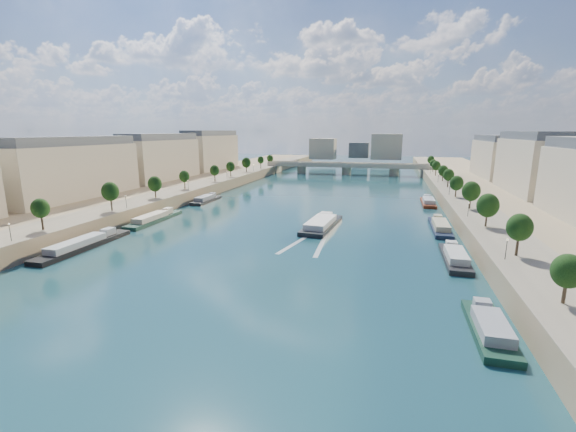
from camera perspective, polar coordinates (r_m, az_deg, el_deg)
The scene contains 17 objects.
ground at distance 141.37m, azimuth 2.39°, elevation 0.40°, with size 700.00×700.00×0.00m, color #0D363B.
quay_left at distance 171.35m, azimuth -21.82°, elevation 2.50°, with size 44.00×520.00×5.00m, color #9E8460.
quay_right at distance 143.87m, azimuth 31.63°, elevation -0.24°, with size 44.00×520.00×5.00m, color #9E8460.
pave_left at distance 162.45m, azimuth -17.64°, elevation 3.22°, with size 14.00×520.00×0.10m, color gray.
pave_right at distance 139.76m, azimuth 25.86°, elevation 1.12°, with size 14.00×520.00×0.10m, color gray.
trees_left at distance 162.33m, azimuth -16.79°, elevation 5.20°, with size 4.80×268.80×8.26m.
trees_right at distance 148.30m, azimuth 24.61°, elevation 3.95°, with size 4.80×268.80×8.26m.
lamps_left at distance 151.33m, azimuth -18.29°, elevation 3.58°, with size 0.36×200.36×4.28m.
lamps_right at distance 143.39m, azimuth 23.85°, elevation 2.67°, with size 0.36×200.36×4.28m.
buildings_left at distance 187.09m, azimuth -23.20°, elevation 7.47°, with size 16.00×226.00×23.20m.
buildings_right at distance 157.41m, azimuth 35.55°, elevation 5.39°, with size 16.00×226.00×23.20m.
skyline at distance 355.78m, azimuth 10.83°, elevation 9.87°, with size 79.00×42.00×22.00m.
bridge at distance 271.96m, azimuth 8.67°, elevation 7.19°, with size 112.00×12.00×8.15m.
tour_barge at distance 120.92m, azimuth 4.98°, elevation -1.24°, with size 9.66×27.03×3.69m.
wake at distance 105.37m, azimuth 3.38°, elevation -3.83°, with size 10.75×26.03×0.04m.
moored_barges_left at distance 112.87m, azimuth -27.84°, elevation -3.75°, with size 5.00×154.33×3.60m.
moored_barges_right at distance 99.52m, azimuth 23.34°, elevation -5.36°, with size 5.00×161.94×3.60m.
Camera 1 is at (30.07, -34.93, 29.60)m, focal length 24.00 mm.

